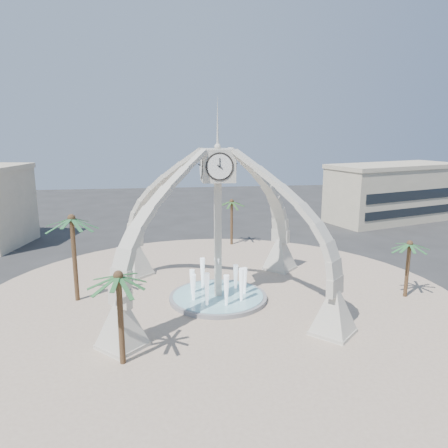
{
  "coord_description": "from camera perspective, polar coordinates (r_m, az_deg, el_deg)",
  "views": [
    {
      "loc": [
        -4.04,
        -33.48,
        13.87
      ],
      "look_at": [
        0.76,
        2.0,
        5.96
      ],
      "focal_mm": 35.0,
      "sensor_mm": 36.0,
      "label": 1
    }
  ],
  "objects": [
    {
      "name": "clock_tower",
      "position": [
        34.52,
        -0.81,
        0.12
      ],
      "size": [
        17.94,
        17.94,
        16.3
      ],
      "color": "beige",
      "rests_on": "ground"
    },
    {
      "name": "building_ne",
      "position": [
        70.92,
        21.12,
        3.89
      ],
      "size": [
        21.87,
        14.17,
        8.6
      ],
      "rotation": [
        0.0,
        0.0,
        0.31
      ],
      "color": "beige",
      "rests_on": "ground"
    },
    {
      "name": "palm_south",
      "position": [
        25.93,
        -13.64,
        -6.76
      ],
      "size": [
        4.92,
        4.92,
        6.27
      ],
      "rotation": [
        0.0,
        0.0,
        0.42
      ],
      "color": "brown",
      "rests_on": "ground"
    },
    {
      "name": "plaza",
      "position": [
        36.45,
        -0.78,
        -9.85
      ],
      "size": [
        40.0,
        40.0,
        0.06
      ],
      "primitive_type": "cylinder",
      "color": "tan",
      "rests_on": "ground"
    },
    {
      "name": "ground",
      "position": [
        36.46,
        -0.78,
        -9.89
      ],
      "size": [
        140.0,
        140.0,
        0.0
      ],
      "primitive_type": "plane",
      "color": "#282828",
      "rests_on": "ground"
    },
    {
      "name": "fountain",
      "position": [
        36.35,
        -0.78,
        -9.47
      ],
      "size": [
        8.0,
        8.0,
        3.62
      ],
      "color": "gray",
      "rests_on": "ground"
    },
    {
      "name": "palm_north",
      "position": [
        51.87,
        1.01,
        2.89
      ],
      "size": [
        3.57,
        3.57,
        5.96
      ],
      "rotation": [
        0.0,
        0.0,
        0.07
      ],
      "color": "brown",
      "rests_on": "ground"
    },
    {
      "name": "palm_west",
      "position": [
        36.38,
        -19.29,
        0.53
      ],
      "size": [
        4.68,
        4.68,
        7.66
      ],
      "rotation": [
        0.0,
        0.0,
        0.22
      ],
      "color": "brown",
      "rests_on": "ground"
    },
    {
      "name": "palm_east",
      "position": [
        38.72,
        23.1,
        -2.46
      ],
      "size": [
        4.04,
        4.04,
        5.25
      ],
      "rotation": [
        0.0,
        0.0,
        -0.27
      ],
      "color": "brown",
      "rests_on": "ground"
    }
  ]
}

